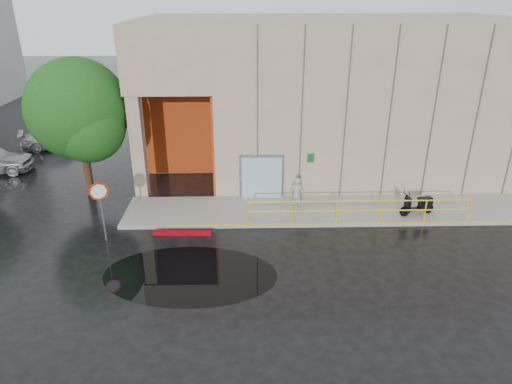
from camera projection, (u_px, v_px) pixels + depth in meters
ground at (262, 267)px, 16.68m from camera, size 120.00×120.00×0.00m
sidewalk at (346, 210)px, 20.85m from camera, size 20.00×3.00×0.15m
building at (347, 91)px, 25.14m from camera, size 20.00×10.17×8.00m
guardrail at (359, 211)px, 19.38m from camera, size 9.56×0.06×1.03m
person at (296, 195)px, 20.18m from camera, size 0.67×0.51×1.65m
scooter at (419, 200)px, 19.97m from camera, size 1.68×0.88×1.27m
stop_sign at (100, 199)px, 17.67m from camera, size 0.73×0.34×2.58m
red_curb at (182, 233)px, 18.86m from camera, size 2.40×0.25×0.18m
puddle at (190, 274)px, 16.24m from camera, size 6.46×4.23×0.01m
car_c at (57, 138)px, 29.19m from camera, size 4.73×3.23×1.27m
tree_near at (81, 114)px, 20.87m from camera, size 4.66×4.66×6.63m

